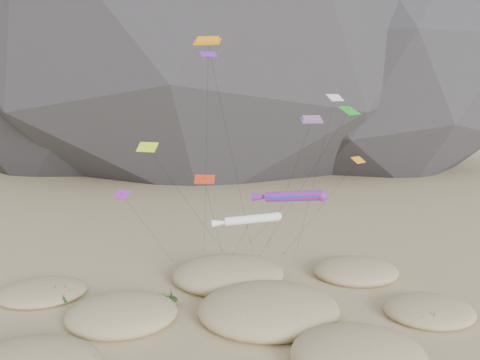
# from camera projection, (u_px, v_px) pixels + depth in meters

# --- Properties ---
(ground) EXTENTS (500.00, 500.00, 0.00)m
(ground) POSITION_uv_depth(u_px,v_px,m) (255.00, 340.00, 44.40)
(ground) COLOR #CCB789
(ground) RESTS_ON ground
(dunes) EXTENTS (51.94, 35.73, 3.78)m
(dunes) POSITION_uv_depth(u_px,v_px,m) (230.00, 312.00, 48.50)
(dunes) COLOR #CCB789
(dunes) RESTS_ON ground
(dune_grass) EXTENTS (41.17, 28.16, 1.58)m
(dune_grass) POSITION_uv_depth(u_px,v_px,m) (247.00, 316.00, 47.42)
(dune_grass) COLOR black
(dune_grass) RESTS_ON ground
(kite_stakes) EXTENTS (19.04, 5.39, 0.30)m
(kite_stakes) POSITION_uv_depth(u_px,v_px,m) (247.00, 254.00, 67.94)
(kite_stakes) COLOR #3F2D1E
(kite_stakes) RESTS_ON ground
(rainbow_tube_kite) EXTENTS (8.33, 17.28, 12.40)m
(rainbow_tube_kite) POSITION_uv_depth(u_px,v_px,m) (291.00, 196.00, 54.06)
(rainbow_tube_kite) COLOR #EA1849
(rainbow_tube_kite) RESTS_ON ground
(white_tube_kite) EXTENTS (7.27, 15.70, 11.06)m
(white_tube_kite) POSITION_uv_depth(u_px,v_px,m) (248.00, 220.00, 47.93)
(white_tube_kite) COLOR white
(white_tube_kite) RESTS_ON ground
(orange_parafoil) EXTENTS (8.57, 11.43, 29.52)m
(orange_parafoil) POSITION_uv_depth(u_px,v_px,m) (208.00, 44.00, 52.82)
(orange_parafoil) COLOR orange
(orange_parafoil) RESTS_ON ground
(multi_parafoil) EXTENTS (2.60, 18.94, 20.77)m
(multi_parafoil) POSITION_uv_depth(u_px,v_px,m) (311.00, 122.00, 51.06)
(multi_parafoil) COLOR #FF1A42
(multi_parafoil) RESTS_ON ground
(delta_kites) EXTENTS (28.64, 19.38, 27.42)m
(delta_kites) POSITION_uv_depth(u_px,v_px,m) (259.00, 140.00, 52.27)
(delta_kites) COLOR silver
(delta_kites) RESTS_ON ground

